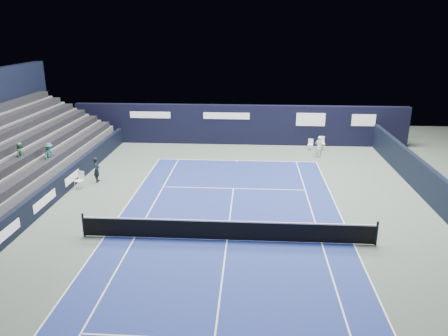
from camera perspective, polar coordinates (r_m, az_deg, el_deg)
The scene contains 13 objects.
ground at distance 21.21m, azimuth 0.71°, elevation -6.93°, with size 48.00×48.00×0.00m, color #49574E.
court_surface at distance 19.42m, azimuth 0.39°, elevation -9.41°, with size 10.97×23.77×0.01m, color navy.
enclosure_wall_right at distance 26.34m, azimuth 24.69°, elevation -1.46°, with size 0.30×22.00×1.80m, color black.
folding_chair_back_a at distance 33.72m, azimuth 11.24°, elevation 3.30°, with size 0.46×0.48×0.83m.
folding_chair_back_b at distance 33.97m, azimuth 12.64°, elevation 3.34°, with size 0.46×0.44×0.99m.
line_judge_chair at distance 26.51m, azimuth -18.28°, elevation -1.32°, with size 0.58×0.57×1.01m.
line_judge at distance 27.20m, azimuth -16.29°, elevation -0.21°, with size 0.56×0.37×1.53m, color black.
court_markings at distance 19.42m, azimuth 0.39°, elevation -9.40°, with size 11.03×23.83×0.00m.
tennis_net at distance 19.19m, azimuth 0.39°, elevation -8.07°, with size 12.90×0.10×1.10m.
back_sponsor_wall at distance 34.51m, azimuth 2.02°, elevation 5.69°, with size 26.00×0.63×3.10m.
side_barrier_left at distance 26.78m, azimuth -19.55°, elevation -1.20°, with size 0.33×22.00×1.20m.
spectator_stand at distance 28.93m, azimuth -25.97°, elevation 2.21°, with size 6.00×18.00×6.40m.
tennis_player at distance 31.88m, azimuth 12.30°, elevation 2.76°, with size 0.59×0.81×1.52m.
Camera 1 is at (0.99, -17.19, 8.99)m, focal length 35.00 mm.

